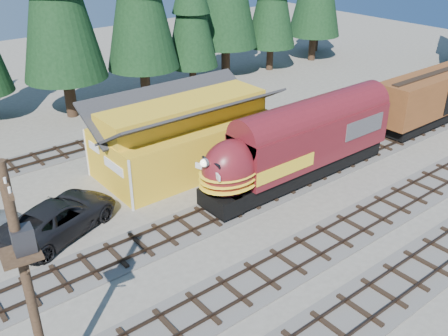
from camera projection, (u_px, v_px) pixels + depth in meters
ground at (292, 230)px, 28.25m from camera, size 120.00×120.00×0.00m
track_siding at (349, 158)px, 36.59m from camera, size 68.00×3.20×0.33m
track_main_south at (423, 189)px, 32.41m from camera, size 68.00×3.20×0.33m
track_spur at (9, 168)px, 35.17m from camera, size 32.00×3.20×0.33m
depot at (185, 127)px, 34.22m from camera, size 12.80×7.00×5.30m
locomotive at (295, 149)px, 32.22m from camera, size 15.40×3.06×4.19m
boxcar at (436, 95)px, 41.58m from camera, size 13.48×2.89×4.24m
utility_pole at (27, 277)px, 15.95m from camera, size 1.33×2.38×9.73m
pickup_truck_a at (59, 217)px, 27.67m from camera, size 7.72×5.59×1.95m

